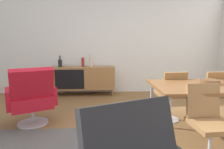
% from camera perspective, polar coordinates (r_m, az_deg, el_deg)
% --- Properties ---
extents(ground_plane, '(8.32, 8.32, 0.00)m').
position_cam_1_polar(ground_plane, '(2.77, -2.19, -18.49)').
color(ground_plane, brown).
extents(wall_back, '(6.80, 0.12, 2.80)m').
position_cam_1_polar(wall_back, '(5.05, -2.80, 10.46)').
color(wall_back, silver).
rests_on(wall_back, ground_plane).
extents(sideboard, '(1.60, 0.45, 0.72)m').
position_cam_1_polar(sideboard, '(4.85, -8.84, -0.98)').
color(sideboard, olive).
rests_on(sideboard, ground_plane).
extents(vase_cobalt, '(0.06, 0.06, 0.32)m').
position_cam_1_polar(vase_cobalt, '(4.77, -6.43, 4.24)').
color(vase_cobalt, beige).
rests_on(vase_cobalt, sideboard).
extents(vase_sculptural_dark, '(0.10, 0.10, 0.28)m').
position_cam_1_polar(vase_sculptural_dark, '(4.88, -15.43, 3.38)').
color(vase_sculptural_dark, black).
rests_on(vase_sculptural_dark, sideboard).
extents(vase_ceramic_small, '(0.07, 0.07, 0.23)m').
position_cam_1_polar(vase_ceramic_small, '(4.79, -8.82, 3.68)').
color(vase_ceramic_small, maroon).
rests_on(vase_ceramic_small, sideboard).
extents(dining_table, '(1.60, 0.90, 0.74)m').
position_cam_1_polar(dining_table, '(2.89, 27.98, -3.60)').
color(dining_table, brown).
rests_on(dining_table, ground_plane).
extents(wooden_bowl_on_table, '(0.26, 0.26, 0.06)m').
position_cam_1_polar(wooden_bowl_on_table, '(2.94, 27.47, -1.94)').
color(wooden_bowl_on_table, brown).
rests_on(wooden_bowl_on_table, dining_table).
extents(dining_chair_front_left, '(0.42, 0.45, 0.86)m').
position_cam_1_polar(dining_chair_front_left, '(2.32, 27.11, -12.41)').
color(dining_chair_front_left, '#9E7042').
rests_on(dining_chair_front_left, ground_plane).
extents(dining_chair_back_right, '(0.41, 0.43, 0.86)m').
position_cam_1_polar(dining_chair_back_right, '(3.59, 27.95, -5.04)').
color(dining_chair_back_right, '#9E7042').
rests_on(dining_chair_back_right, ground_plane).
extents(dining_chair_back_left, '(0.43, 0.45, 0.86)m').
position_cam_1_polar(dining_chair_back_left, '(3.28, 17.43, -5.61)').
color(dining_chair_back_left, '#9E7042').
rests_on(dining_chair_back_left, ground_plane).
extents(lounge_chair_red, '(0.87, 0.85, 0.95)m').
position_cam_1_polar(lounge_chair_red, '(3.23, -23.13, -6.21)').
color(lounge_chair_red, red).
rests_on(lounge_chair_red, ground_plane).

